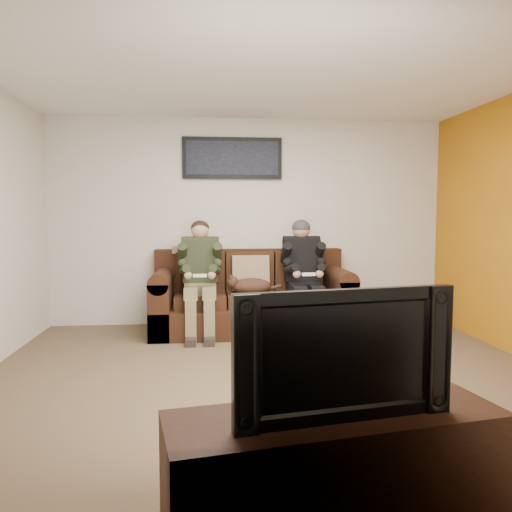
{
  "coord_description": "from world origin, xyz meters",
  "views": [
    {
      "loc": [
        -0.53,
        -4.12,
        1.4
      ],
      "look_at": [
        -0.02,
        1.2,
        0.95
      ],
      "focal_mm": 35.0,
      "sensor_mm": 36.0,
      "label": 1
    }
  ],
  "objects": [
    {
      "name": "floor",
      "position": [
        0.0,
        0.0,
        0.0
      ],
      "size": [
        5.0,
        5.0,
        0.0
      ],
      "primitive_type": "plane",
      "color": "brown",
      "rests_on": "ground"
    },
    {
      "name": "ceiling",
      "position": [
        0.0,
        0.0,
        2.6
      ],
      "size": [
        5.0,
        5.0,
        0.0
      ],
      "primitive_type": "plane",
      "rotation": [
        3.14,
        0.0,
        0.0
      ],
      "color": "silver",
      "rests_on": "ground"
    },
    {
      "name": "wall_back",
      "position": [
        0.0,
        2.25,
        1.3
      ],
      "size": [
        5.0,
        0.0,
        5.0
      ],
      "primitive_type": "plane",
      "rotation": [
        1.57,
        0.0,
        0.0
      ],
      "color": "beige",
      "rests_on": "ground"
    },
    {
      "name": "wall_front",
      "position": [
        0.0,
        -2.25,
        1.3
      ],
      "size": [
        5.0,
        0.0,
        5.0
      ],
      "primitive_type": "plane",
      "rotation": [
        -1.57,
        0.0,
        0.0
      ],
      "color": "beige",
      "rests_on": "ground"
    },
    {
      "name": "sofa",
      "position": [
        -0.02,
        1.83,
        0.36
      ],
      "size": [
        2.34,
        1.01,
        0.96
      ],
      "color": "black",
      "rests_on": "ground"
    },
    {
      "name": "throw_pillow",
      "position": [
        -0.02,
        1.88,
        0.68
      ],
      "size": [
        0.45,
        0.21,
        0.44
      ],
      "primitive_type": "cube",
      "rotation": [
        -0.21,
        0.0,
        0.0
      ],
      "color": "#867558",
      "rests_on": "sofa"
    },
    {
      "name": "throw_blanket",
      "position": [
        -0.73,
        2.13,
        0.96
      ],
      "size": [
        0.48,
        0.23,
        0.09
      ],
      "primitive_type": "cube",
      "color": "gray",
      "rests_on": "sofa"
    },
    {
      "name": "person_left",
      "position": [
        -0.62,
        1.64,
        0.75
      ],
      "size": [
        0.51,
        0.87,
        1.32
      ],
      "color": "olive",
      "rests_on": "sofa"
    },
    {
      "name": "person_right",
      "position": [
        0.59,
        1.64,
        0.76
      ],
      "size": [
        0.51,
        0.86,
        1.33
      ],
      "color": "black",
      "rests_on": "sofa"
    },
    {
      "name": "cat",
      "position": [
        -0.05,
        1.61,
        0.57
      ],
      "size": [
        0.66,
        0.26,
        0.24
      ],
      "color": "#4A2E1D",
      "rests_on": "sofa"
    },
    {
      "name": "framed_poster",
      "position": [
        -0.22,
        2.22,
        2.1
      ],
      "size": [
        1.25,
        0.05,
        0.52
      ],
      "color": "black",
      "rests_on": "wall_back"
    },
    {
      "name": "tv_stand",
      "position": [
        0.05,
        -1.95,
        0.25
      ],
      "size": [
        1.63,
        0.77,
        0.49
      ],
      "primitive_type": "cube",
      "rotation": [
        0.0,
        0.0,
        0.18
      ],
      "color": "black",
      "rests_on": "ground"
    },
    {
      "name": "television",
      "position": [
        0.05,
        -1.95,
        0.78
      ],
      "size": [
        1.03,
        0.31,
        0.59
      ],
      "primitive_type": "imported",
      "rotation": [
        0.0,
        0.0,
        0.18
      ],
      "color": "black",
      "rests_on": "tv_stand"
    }
  ]
}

